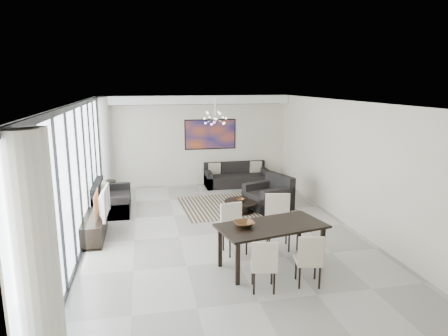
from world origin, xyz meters
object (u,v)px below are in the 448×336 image
object	(u,v)px
coffee_table	(242,206)
sofa_main	(236,178)
television	(101,203)
tv_console	(94,227)
dining_table	(272,229)

from	to	relation	value
coffee_table	sofa_main	distance (m)	2.76
sofa_main	television	bearing A→B (deg)	-136.32
coffee_table	tv_console	distance (m)	3.68
tv_console	dining_table	distance (m)	3.94
tv_console	television	bearing A→B (deg)	11.85
sofa_main	tv_console	xyz separation A→B (m)	(-4.04, -3.74, -0.02)
coffee_table	television	distance (m)	3.57
coffee_table	tv_console	bearing A→B (deg)	-163.78
sofa_main	television	distance (m)	5.40
tv_console	dining_table	xyz separation A→B (m)	(3.31, -2.08, 0.48)
dining_table	television	bearing A→B (deg)	146.21
coffee_table	sofa_main	world-z (taller)	sofa_main
dining_table	sofa_main	bearing A→B (deg)	82.85
sofa_main	dining_table	bearing A→B (deg)	-97.15
television	dining_table	size ratio (longest dim) A/B	0.51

